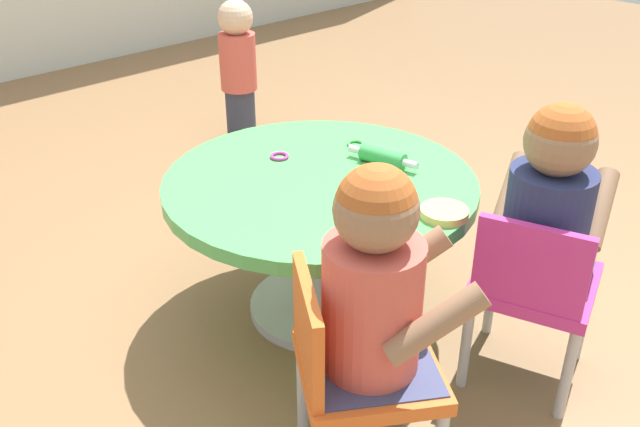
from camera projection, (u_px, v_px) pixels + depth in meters
name	position (u px, v px, depth m)	size (l,w,h in m)	color
ground_plane	(320.00, 309.00, 2.22)	(10.00, 10.00, 0.00)	olive
craft_table	(320.00, 211.00, 2.05)	(0.90, 0.90, 0.46)	silver
child_chair_left	(354.00, 369.00, 1.52)	(0.42, 0.42, 0.54)	#B7B7BC
seated_child_left	(375.00, 281.00, 1.42)	(0.44, 0.42, 0.51)	#3F4772
child_chair_right	(533.00, 287.00, 1.79)	(0.38, 0.38, 0.54)	#B7B7BC
seated_child_right	(550.00, 202.00, 1.72)	(0.42, 0.37, 0.51)	#3F4772
toddler_standing	(238.00, 68.00, 3.24)	(0.17, 0.17, 0.67)	#33384C
rolling_pin	(383.00, 157.00, 2.07)	(0.08, 0.23, 0.05)	green
craft_scissors	(385.00, 190.00, 1.92)	(0.14, 0.11, 0.01)	silver
playdough_blob_0	(444.00, 213.00, 1.80)	(0.13, 0.13, 0.02)	#F2CC72
cookie_cutter_0	(356.00, 144.00, 2.20)	(0.06, 0.06, 0.01)	#4CB259
cookie_cutter_1	(385.00, 179.00, 1.98)	(0.06, 0.06, 0.01)	#D83FA5
cookie_cutter_2	(279.00, 156.00, 2.12)	(0.06, 0.06, 0.01)	#D83FA5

